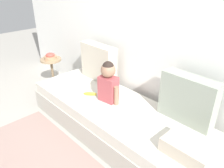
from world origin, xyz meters
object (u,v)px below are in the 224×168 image
Objects in this scene: throw_pillow_left at (99,63)px; fruit_bowl at (50,56)px; couch at (117,120)px; toddler at (108,81)px; folded_blanket at (188,148)px; banana at (90,94)px; throw_pillow_right at (188,99)px; side_table at (52,66)px.

throw_pillow_left reaches higher than fruit_bowl.
fruit_bowl reaches higher than couch.
couch is 0.87m from throw_pillow_left.
couch is 4.97× the size of toddler.
folded_blanket is (1.11, -0.12, -0.19)m from toddler.
toddler is at bearing 19.07° from banana.
fruit_bowl is at bearing 172.11° from banana.
toddler reaches higher than fruit_bowl.
toddler is 1.24× the size of folded_blanket.
side_table is (-2.31, -0.21, -0.27)m from throw_pillow_right.
throw_pillow_left is 1.35m from throw_pillow_right.
couch is 4.38× the size of throw_pillow_right.
side_table is 0.16m from fruit_bowl.
folded_blanket is at bearing -4.57° from fruit_bowl.
side_table is 2.50× the size of fruit_bowl.
couch is 0.87m from throw_pillow_right.
folded_blanket is at bearing -56.77° from throw_pillow_right.
toddler is at bearing -29.85° from throw_pillow_left.
throw_pillow_left is (-0.68, 0.31, 0.46)m from couch.
folded_blanket is at bearing -6.16° from toddler.
side_table is (-1.48, 0.09, -0.27)m from toddler.
throw_pillow_right reaches higher than fruit_bowl.
folded_blanket reaches higher than side_table.
side_table is (-1.64, 0.10, 0.18)m from couch.
toddler is at bearing -160.43° from throw_pillow_right.
folded_blanket is at bearing -4.57° from side_table.
throw_pillow_left is 0.52m from banana.
banana is at bearing 178.49° from folded_blanket.
couch is at bearing 173.79° from folded_blanket.
toddler is at bearing 174.14° from couch.
throw_pillow_right is at bearing 24.85° from couch.
side_table is at bearing -178.21° from fruit_bowl.
side_table is at bearing 176.38° from couch.
side_table is at bearing 175.43° from folded_blanket.
throw_pillow_left is 1.43× the size of folded_blanket.
toddler reaches higher than side_table.
throw_pillow_left reaches higher than banana.
folded_blanket is 2.59m from side_table.
toddler is 2.91× the size of banana.
couch is at bearing -5.86° from toddler.
couch is at bearing -24.85° from throw_pillow_left.
couch is at bearing -3.62° from side_table.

